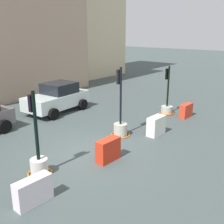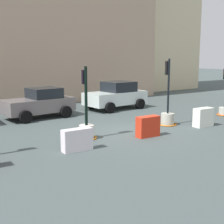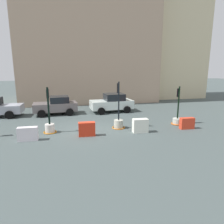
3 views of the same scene
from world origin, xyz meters
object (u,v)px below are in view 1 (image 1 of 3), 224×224
construction_barrier_3 (156,126)px  car_white_van (57,98)px  traffic_light_2 (120,125)px  traffic_light_1 (39,160)px  construction_barrier_4 (186,111)px  traffic_light_3 (167,107)px  construction_barrier_1 (33,191)px  construction_barrier_2 (108,150)px

construction_barrier_3 → car_white_van: car_white_van is taller
traffic_light_2 → traffic_light_1: bearing=-179.9°
construction_barrier_4 → car_white_van: (-3.87, 6.64, 0.47)m
car_white_van → construction_barrier_4: bearing=-59.8°
construction_barrier_4 → traffic_light_1: bearing=172.6°
construction_barrier_3 → construction_barrier_4: size_ratio=1.01×
traffic_light_3 → construction_barrier_4: traffic_light_3 is taller
traffic_light_1 → construction_barrier_1: traffic_light_1 is taller
construction_barrier_4 → construction_barrier_2: bearing=-180.0°
traffic_light_1 → construction_barrier_3: 5.94m
construction_barrier_3 → traffic_light_3: bearing=20.3°
traffic_light_3 → construction_barrier_2: 7.03m
traffic_light_3 → construction_barrier_4: 1.21m
traffic_light_1 → traffic_light_2: traffic_light_2 is taller
traffic_light_2 → traffic_light_3: size_ratio=1.14×
traffic_light_1 → construction_barrier_2: bearing=-27.6°
construction_barrier_2 → construction_barrier_4: 6.96m
construction_barrier_4 → car_white_van: car_white_van is taller
construction_barrier_2 → car_white_van: size_ratio=0.25×
traffic_light_2 → traffic_light_3: bearing=-0.2°
traffic_light_3 → construction_barrier_2: bearing=-170.1°
traffic_light_2 → construction_barrier_4: size_ratio=3.27×
traffic_light_1 → car_white_van: (5.40, 5.43, 0.33)m
traffic_light_1 → construction_barrier_4: traffic_light_1 is taller
traffic_light_2 → car_white_van: size_ratio=0.79×
construction_barrier_2 → construction_barrier_3: size_ratio=1.02×
construction_barrier_2 → traffic_light_1: bearing=152.4°
construction_barrier_2 → construction_barrier_4: size_ratio=1.04×
construction_barrier_2 → construction_barrier_3: bearing=-0.9°
traffic_light_2 → traffic_light_3: 4.57m
construction_barrier_2 → construction_barrier_3: (3.50, -0.06, 0.02)m
traffic_light_1 → construction_barrier_4: size_ratio=2.99×
traffic_light_2 → construction_barrier_1: 5.94m
traffic_light_1 → traffic_light_2: size_ratio=0.91×
traffic_light_1 → construction_barrier_2: traffic_light_1 is taller
car_white_van → construction_barrier_3: bearing=-86.5°
traffic_light_2 → car_white_van: traffic_light_2 is taller
traffic_light_1 → construction_barrier_1: bearing=-131.6°
traffic_light_3 → construction_barrier_4: size_ratio=2.86×
traffic_light_2 → construction_barrier_3: 1.72m
traffic_light_1 → construction_barrier_1: (-1.13, -1.28, -0.13)m
traffic_light_2 → traffic_light_3: (4.57, -0.01, -0.09)m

